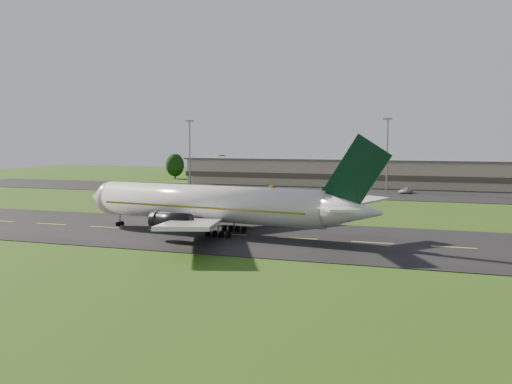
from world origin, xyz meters
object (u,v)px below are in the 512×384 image
(terminal, at_px, (397,174))
(service_vehicle_a, at_px, (272,188))
(light_mast_centre, at_px, (387,146))
(service_vehicle_c, at_px, (405,191))
(light_mast_west, at_px, (190,145))
(service_vehicle_b, at_px, (342,190))
(airliner, at_px, (214,205))

(terminal, relative_size, service_vehicle_a, 34.91)
(service_vehicle_a, bearing_deg, light_mast_centre, 4.82)
(terminal, distance_m, service_vehicle_c, 21.16)
(light_mast_west, bearing_deg, light_mast_centre, 0.00)
(terminal, height_order, light_mast_centre, light_mast_centre)
(terminal, bearing_deg, service_vehicle_b, -116.80)
(terminal, bearing_deg, service_vehicle_c, -78.83)
(service_vehicle_a, xyz_separation_m, service_vehicle_c, (36.76, 2.58, 0.00))
(light_mast_west, xyz_separation_m, service_vehicle_c, (65.45, -4.34, -11.93))
(service_vehicle_c, bearing_deg, airliner, -87.18)
(terminal, bearing_deg, service_vehicle_a, -144.77)
(terminal, relative_size, light_mast_west, 7.13)
(service_vehicle_a, distance_m, service_vehicle_c, 36.85)
(airliner, bearing_deg, service_vehicle_a, 106.83)
(service_vehicle_c, bearing_deg, service_vehicle_b, -146.38)
(light_mast_west, distance_m, service_vehicle_a, 31.84)
(terminal, height_order, service_vehicle_a, terminal)
(airliner, distance_m, light_mast_centre, 82.58)
(light_mast_centre, relative_size, service_vehicle_c, 3.98)
(light_mast_centre, xyz_separation_m, service_vehicle_c, (5.45, -4.34, -11.93))
(service_vehicle_a, relative_size, service_vehicle_b, 1.04)
(light_mast_centre, xyz_separation_m, service_vehicle_a, (-31.31, -6.92, -11.93))
(service_vehicle_a, bearing_deg, airliner, -87.63)
(terminal, xyz_separation_m, service_vehicle_b, (-12.33, -24.41, -3.23))
(service_vehicle_a, height_order, service_vehicle_b, service_vehicle_a)
(airliner, height_order, light_mast_west, light_mast_west)
(service_vehicle_a, height_order, service_vehicle_c, service_vehicle_c)
(light_mast_centre, relative_size, service_vehicle_b, 5.11)
(terminal, relative_size, service_vehicle_c, 28.39)
(airliner, height_order, service_vehicle_a, airliner)
(light_mast_west, bearing_deg, service_vehicle_b, -9.51)
(light_mast_centre, height_order, service_vehicle_a, light_mast_centre)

